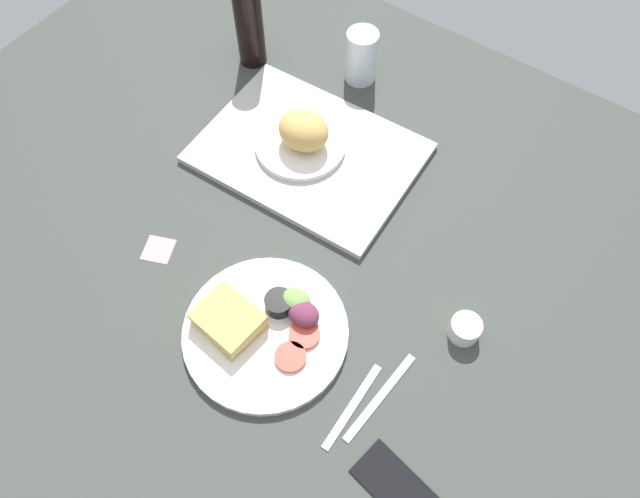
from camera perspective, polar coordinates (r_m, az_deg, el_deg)
ground_plane at (r=115.31cm, az=-1.67°, el=-1.94°), size 190.00×150.00×3.00cm
serving_tray at (r=128.46cm, az=-1.13°, el=9.25°), size 46.45×35.01×1.60cm
bread_plate_near at (r=126.02cm, az=-1.71°, el=10.81°), size 19.36×19.36×8.86cm
plate_with_salad at (r=107.12cm, az=-5.43°, el=-7.45°), size 29.75×29.75×5.40cm
drinking_glass at (r=140.99cm, az=3.99°, el=18.00°), size 7.20×7.20×12.50cm
soda_bottle at (r=143.25cm, az=-6.85°, el=20.79°), size 6.40×6.40×21.19cm
espresso_cup at (r=109.20cm, az=13.76°, el=-7.47°), size 5.60×5.60×4.00cm
fork at (r=103.64cm, az=3.14°, el=-14.84°), size 1.69×17.02×0.50cm
knife at (r=104.42cm, az=5.80°, el=-13.97°), size 3.01×19.05×0.50cm
cell_phone at (r=101.45cm, az=7.46°, el=-21.81°), size 15.44×9.63×0.80cm
sticky_note at (r=119.85cm, az=-15.29°, el=-0.03°), size 7.31×7.31×0.12cm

